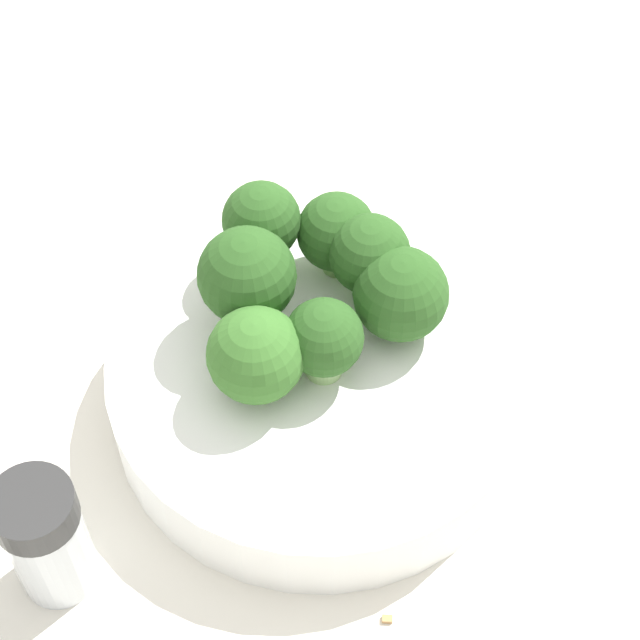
% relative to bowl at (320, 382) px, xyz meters
% --- Properties ---
extents(ground_plane, '(3.00, 3.00, 0.00)m').
position_rel_bowl_xyz_m(ground_plane, '(0.00, 0.00, -0.02)').
color(ground_plane, silver).
extents(bowl, '(0.23, 0.23, 0.04)m').
position_rel_bowl_xyz_m(bowl, '(0.00, 0.00, 0.00)').
color(bowl, white).
rests_on(bowl, ground_plane).
extents(broccoli_floret_0, '(0.04, 0.04, 0.05)m').
position_rel_bowl_xyz_m(broccoli_floret_0, '(-0.01, -0.00, 0.05)').
color(broccoli_floret_0, '#8EB770').
rests_on(broccoli_floret_0, bowl).
extents(broccoli_floret_1, '(0.05, 0.05, 0.07)m').
position_rel_bowl_xyz_m(broccoli_floret_1, '(0.03, 0.03, 0.06)').
color(broccoli_floret_1, '#7A9E5B').
rests_on(broccoli_floret_1, bowl).
extents(broccoli_floret_2, '(0.04, 0.04, 0.06)m').
position_rel_bowl_xyz_m(broccoli_floret_2, '(0.04, -0.04, 0.05)').
color(broccoli_floret_2, '#84AD66').
rests_on(broccoli_floret_2, bowl).
extents(broccoli_floret_3, '(0.04, 0.04, 0.05)m').
position_rel_bowl_xyz_m(broccoli_floret_3, '(0.06, -0.02, 0.05)').
color(broccoli_floret_3, '#7A9E5B').
rests_on(broccoli_floret_3, bowl).
extents(broccoli_floret_4, '(0.05, 0.05, 0.05)m').
position_rel_bowl_xyz_m(broccoli_floret_4, '(0.01, -0.05, 0.05)').
color(broccoli_floret_4, '#7A9E5B').
rests_on(broccoli_floret_4, bowl).
extents(broccoli_floret_5, '(0.05, 0.05, 0.05)m').
position_rel_bowl_xyz_m(broccoli_floret_5, '(-0.01, 0.04, 0.05)').
color(broccoli_floret_5, '#84AD66').
rests_on(broccoli_floret_5, bowl).
extents(broccoli_floret_6, '(0.04, 0.04, 0.06)m').
position_rel_bowl_xyz_m(broccoli_floret_6, '(0.07, 0.01, 0.06)').
color(broccoli_floret_6, '#7A9E5B').
rests_on(broccoli_floret_6, bowl).
extents(pepper_shaker, '(0.04, 0.04, 0.08)m').
position_rel_bowl_xyz_m(pepper_shaker, '(-0.07, 0.15, 0.02)').
color(pepper_shaker, silver).
rests_on(pepper_shaker, ground_plane).
extents(almond_crumb_0, '(0.00, 0.01, 0.01)m').
position_rel_bowl_xyz_m(almond_crumb_0, '(-0.13, -0.00, -0.02)').
color(almond_crumb_0, '#AD7F4C').
rests_on(almond_crumb_0, ground_plane).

